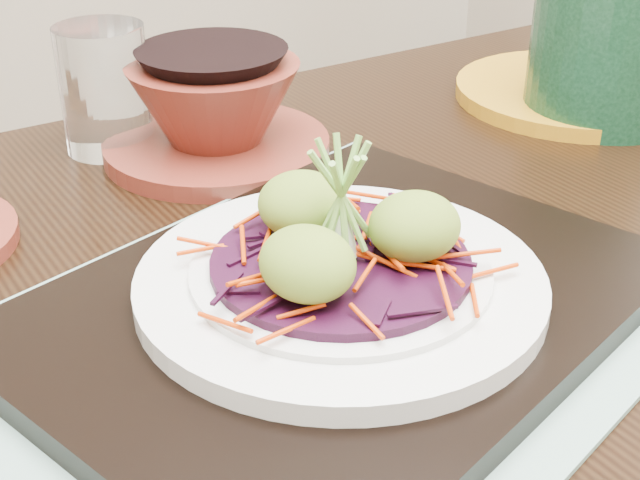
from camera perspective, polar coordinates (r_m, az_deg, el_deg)
dining_table at (r=0.59m, az=-0.14°, el=-11.56°), size 1.15×0.79×0.70m
placemat at (r=0.51m, az=1.28°, el=-5.05°), size 0.47×0.41×0.00m
serving_tray at (r=0.51m, az=1.29°, el=-4.14°), size 0.41×0.34×0.02m
white_plate at (r=0.50m, az=1.31°, el=-2.63°), size 0.23×0.23×0.02m
cabbage_bed at (r=0.49m, az=1.33°, el=-1.48°), size 0.15×0.15×0.01m
carrot_julienne at (r=0.49m, az=1.34°, el=-0.76°), size 0.18×0.18×0.01m
guacamole_scoops at (r=0.48m, az=1.40°, el=0.59°), size 0.13×0.11×0.04m
scallion_garnish at (r=0.48m, az=1.38°, el=2.49°), size 0.05×0.05×0.08m
water_glass at (r=0.74m, az=-13.61°, el=9.38°), size 0.07×0.07×0.10m
terracotta_bowl_set at (r=0.72m, az=-6.72°, el=7.97°), size 0.24×0.24×0.08m
yellow_plate at (r=0.88m, az=16.08°, el=9.08°), size 0.24×0.24×0.01m
green_jar at (r=0.82m, az=18.19°, el=12.65°), size 0.15×0.15×0.16m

